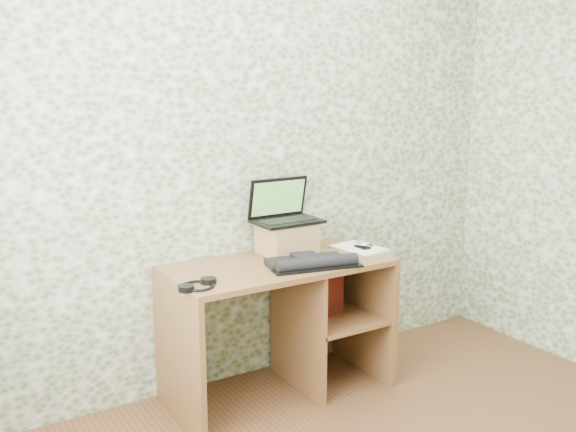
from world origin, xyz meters
TOP-DOWN VIEW (x-y plane):
  - wall_back at (0.00, 1.75)m, footprint 3.50×0.00m
  - desk at (0.08, 1.47)m, footprint 1.20×0.60m
  - riser at (0.15, 1.58)m, footprint 0.29×0.25m
  - laptop at (0.15, 1.62)m, footprint 0.37×0.26m
  - keyboard at (0.11, 1.29)m, footprint 0.49×0.33m
  - headphones at (-0.54, 1.28)m, footprint 0.21×0.20m
  - notepad at (0.54, 1.43)m, footprint 0.25×0.33m
  - mouse at (0.55, 1.41)m, footprint 0.07×0.10m
  - pen at (0.61, 1.47)m, footprint 0.02×0.13m
  - red_box at (0.30, 1.44)m, footprint 0.26×0.13m

SIDE VIEW (x-z plane):
  - desk at x=0.08m, z-range 0.11..0.86m
  - red_box at x=0.30m, z-range 0.39..0.69m
  - notepad at x=0.54m, z-range 0.75..0.76m
  - headphones at x=-0.54m, z-range 0.75..0.77m
  - pen at x=0.61m, z-range 0.76..0.77m
  - keyboard at x=0.11m, z-range 0.74..0.81m
  - mouse at x=0.55m, z-range 0.76..0.80m
  - riser at x=0.15m, z-range 0.75..0.92m
  - laptop at x=0.15m, z-range 0.86..1.10m
  - wall_back at x=0.00m, z-range -0.45..3.05m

